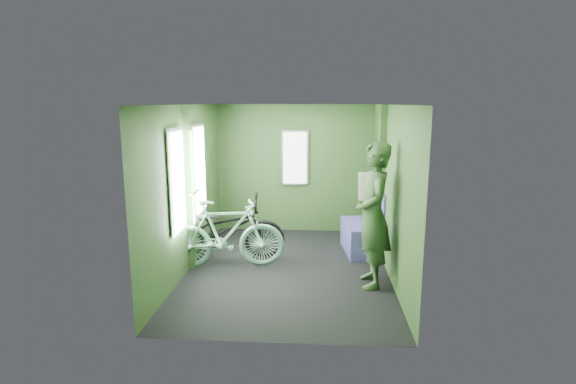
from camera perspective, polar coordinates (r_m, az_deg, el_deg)
name	(u,v)px	position (r m, az deg, el deg)	size (l,w,h in m)	color
room	(285,169)	(6.15, -0.38, 2.96)	(4.00, 4.02, 2.31)	black
bicycle_black	(225,259)	(6.95, -8.02, -8.38)	(0.63, 1.81, 0.95)	black
bicycle_mint	(226,268)	(6.59, -7.83, -9.49)	(0.47, 1.67, 1.00)	#83C1A8
passenger	(373,215)	(5.78, 10.77, -2.92)	(0.49, 0.72, 1.86)	#304B29
waste_box	(372,227)	(7.04, 10.65, -4.42)	(0.26, 0.37, 0.89)	slate
bench_seat	(364,234)	(7.19, 9.59, -5.28)	(0.63, 1.00, 1.00)	navy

